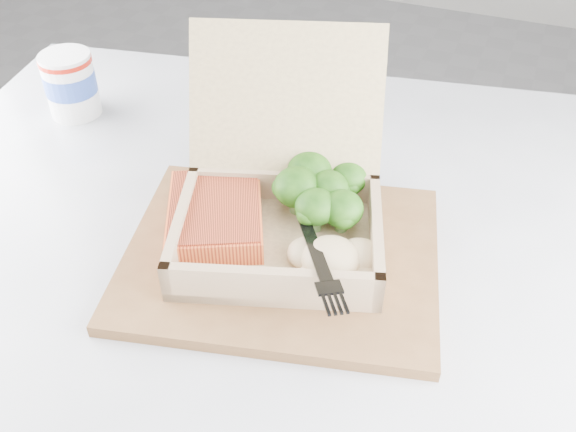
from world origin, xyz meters
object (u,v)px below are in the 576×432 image
at_px(takeout_container, 281,191).
at_px(paper_cup, 70,83).
at_px(cafe_table, 241,371).
at_px(serving_tray, 281,256).

bearing_deg(takeout_container, paper_cup, 142.60).
bearing_deg(takeout_container, cafe_table, -138.67).
distance_m(cafe_table, serving_tray, 0.21).
bearing_deg(serving_tray, takeout_container, 112.39).
xyz_separation_m(cafe_table, serving_tray, (0.05, 0.02, 0.20)).
height_order(cafe_table, takeout_container, takeout_container).
height_order(serving_tray, takeout_container, takeout_container).
distance_m(takeout_container, paper_cup, 0.38).
xyz_separation_m(takeout_container, paper_cup, (-0.36, 0.13, -0.01)).
bearing_deg(cafe_table, paper_cup, 150.86).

